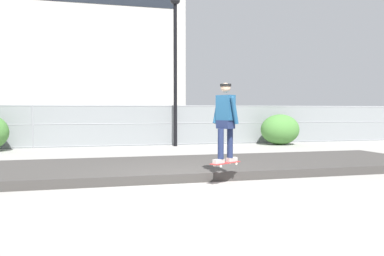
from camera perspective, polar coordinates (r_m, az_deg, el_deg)
The scene contains 10 objects.
ground_plane at distance 8.36m, azimuth -0.05°, elevation -8.41°, with size 120.00×120.00×0.00m, color gray.
gravel_berm at distance 10.29m, azimuth -2.86°, elevation -5.76°, with size 14.23×3.55×0.21m, color #3D3A38.
skateboard at distance 8.46m, azimuth 4.91°, elevation -5.14°, with size 0.79×0.58×0.07m.
skater at distance 8.39m, azimuth 4.94°, elevation 1.53°, with size 0.67×0.62×1.71m.
chain_fence at distance 17.76m, azimuth -7.80°, elevation 0.38°, with size 27.06×0.06×1.85m.
street_lamp at distance 17.68m, azimuth -2.47°, elevation 10.88°, with size 0.44×0.44×6.67m.
parked_car_near at distance 20.98m, azimuth -16.12°, elevation 0.37°, with size 4.44×2.03×1.66m.
parked_car_mid at distance 21.85m, azimuth 0.16°, elevation 0.55°, with size 4.44×2.04×1.66m.
library_building at distance 49.28m, azimuth -21.61°, elevation 13.47°, with size 31.53×13.55×22.21m.
shrub_center at distance 18.70m, azimuth 12.78°, elevation -0.22°, with size 1.85×1.51×1.43m.
Camera 1 is at (-2.03, -7.95, 1.58)m, focal length 36.37 mm.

